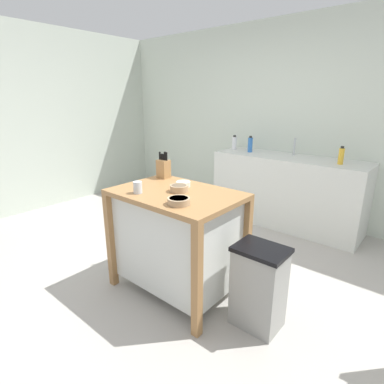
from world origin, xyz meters
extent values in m
plane|color=#ADA8A0|center=(0.00, 0.00, 0.00)|extent=(6.69, 6.69, 0.00)
cube|color=silver|center=(0.00, 2.24, 1.30)|extent=(5.69, 0.10, 2.60)
cube|color=beige|center=(-2.84, 0.82, 1.30)|extent=(0.10, 2.84, 2.60)
cube|color=#9E7042|center=(0.19, -0.10, 0.88)|extent=(1.03, 0.71, 0.04)
cube|color=silver|center=(0.19, -0.10, 0.48)|extent=(0.93, 0.61, 0.76)
cube|color=#9E7042|center=(-0.30, -0.42, 0.43)|extent=(0.06, 0.06, 0.86)
cube|color=#9E7042|center=(0.67, -0.42, 0.43)|extent=(0.06, 0.06, 0.86)
cube|color=#9E7042|center=(-0.30, 0.23, 0.43)|extent=(0.06, 0.06, 0.86)
cube|color=#9E7042|center=(0.67, 0.23, 0.43)|extent=(0.06, 0.06, 0.86)
cube|color=#AD7F4C|center=(-0.21, 0.16, 0.98)|extent=(0.11, 0.09, 0.17)
cylinder|color=black|center=(-0.25, 0.16, 1.10)|extent=(0.02, 0.02, 0.07)
cylinder|color=black|center=(-0.23, 0.16, 1.09)|extent=(0.02, 0.02, 0.06)
cylinder|color=black|center=(-0.21, 0.16, 1.09)|extent=(0.02, 0.02, 0.06)
cylinder|color=black|center=(-0.19, 0.16, 1.11)|extent=(0.02, 0.02, 0.08)
cylinder|color=black|center=(-0.16, 0.16, 1.10)|extent=(0.02, 0.02, 0.08)
cylinder|color=tan|center=(0.20, -0.07, 0.92)|extent=(0.15, 0.15, 0.05)
cylinder|color=brown|center=(0.20, -0.07, 0.95)|extent=(0.12, 0.12, 0.01)
cylinder|color=silver|center=(0.13, 0.06, 0.92)|extent=(0.12, 0.12, 0.04)
cylinder|color=gray|center=(0.13, 0.06, 0.93)|extent=(0.10, 0.10, 0.01)
cylinder|color=tan|center=(0.41, -0.30, 0.92)|extent=(0.16, 0.16, 0.05)
cylinder|color=brown|center=(0.41, -0.30, 0.94)|extent=(0.13, 0.13, 0.01)
cylinder|color=silver|center=(-0.02, -0.32, 0.94)|extent=(0.07, 0.07, 0.09)
cube|color=gray|center=(0.94, -0.05, 0.30)|extent=(0.34, 0.26, 0.60)
cube|color=black|center=(0.94, -0.05, 0.61)|extent=(0.36, 0.28, 0.03)
cube|color=silver|center=(0.29, 1.89, 0.45)|extent=(1.89, 0.60, 0.91)
cube|color=silver|center=(0.29, 1.87, 0.89)|extent=(0.44, 0.36, 0.03)
cylinder|color=#B7BCC1|center=(0.29, 2.03, 1.02)|extent=(0.02, 0.02, 0.22)
cylinder|color=white|center=(-0.55, 1.92, 1.00)|extent=(0.07, 0.07, 0.18)
cylinder|color=black|center=(-0.55, 1.92, 1.10)|extent=(0.04, 0.04, 0.02)
cylinder|color=yellow|center=(0.91, 1.82, 1.00)|extent=(0.06, 0.06, 0.18)
cylinder|color=black|center=(0.91, 1.82, 1.10)|extent=(0.04, 0.04, 0.02)
cylinder|color=blue|center=(-0.27, 1.87, 1.00)|extent=(0.06, 0.06, 0.19)
cylinder|color=black|center=(-0.27, 1.87, 1.11)|extent=(0.04, 0.04, 0.02)
camera|label=1|loc=(1.79, -1.80, 1.62)|focal=28.41mm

